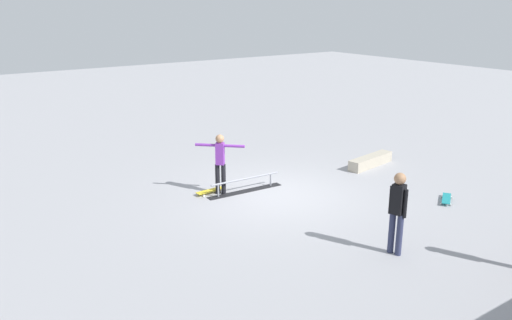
# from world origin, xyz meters

# --- Properties ---
(ground_plane) EXTENTS (60.00, 60.00, 0.00)m
(ground_plane) POSITION_xyz_m (0.00, 0.00, 0.00)
(ground_plane) COLOR #9E9EA3
(grind_rail) EXTENTS (2.21, 0.36, 0.38)m
(grind_rail) POSITION_xyz_m (0.53, -0.69, 0.16)
(grind_rail) COLOR black
(grind_rail) RESTS_ON ground_plane
(skate_ledge) EXTENTS (1.87, 0.66, 0.32)m
(skate_ledge) POSITION_xyz_m (-3.89, -0.34, 0.16)
(skate_ledge) COLOR #B2A893
(skate_ledge) RESTS_ON ground_plane
(skater_main) EXTENTS (0.99, 0.95, 1.61)m
(skater_main) POSITION_xyz_m (1.16, -0.92, 0.94)
(skater_main) COLOR black
(skater_main) RESTS_ON ground_plane
(skateboard_main) EXTENTS (0.81, 0.29, 0.09)m
(skateboard_main) POSITION_xyz_m (1.38, -1.10, 0.07)
(skateboard_main) COLOR yellow
(skateboard_main) RESTS_ON ground_plane
(bystander_black_shirt) EXTENTS (0.24, 0.39, 1.71)m
(bystander_black_shirt) POSITION_xyz_m (0.10, 4.03, 0.97)
(bystander_black_shirt) COLOR #2D3351
(bystander_black_shirt) RESTS_ON ground_plane
(loose_skateboard_teal) EXTENTS (0.78, 0.61, 0.09)m
(loose_skateboard_teal) POSITION_xyz_m (-3.24, 2.86, 0.07)
(loose_skateboard_teal) COLOR teal
(loose_skateboard_teal) RESTS_ON ground_plane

